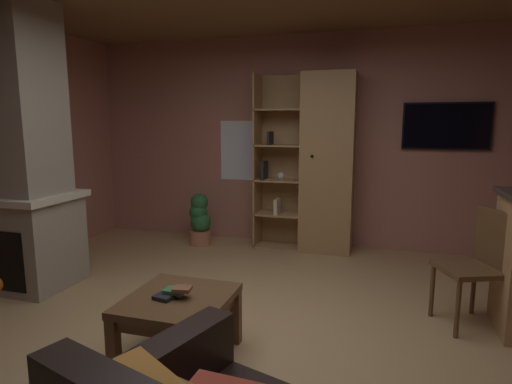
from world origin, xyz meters
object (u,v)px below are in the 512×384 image
(stone_fireplace, at_px, (18,163))
(coffee_table, at_px, (179,309))
(bookshelf_cabinet, at_px, (321,165))
(wall_mounted_tv, at_px, (446,126))
(dining_chair, at_px, (479,260))
(table_book_0, at_px, (164,297))
(table_book_2, at_px, (182,289))
(potted_floor_plant, at_px, (200,220))
(table_book_1, at_px, (175,291))

(stone_fireplace, distance_m, coffee_table, 2.33)
(bookshelf_cabinet, relative_size, wall_mounted_tv, 2.26)
(bookshelf_cabinet, relative_size, dining_chair, 2.34)
(table_book_0, bearing_deg, table_book_2, 20.27)
(coffee_table, relative_size, table_book_0, 5.85)
(table_book_2, distance_m, dining_chair, 2.26)
(bookshelf_cabinet, height_order, dining_chair, bookshelf_cabinet)
(table_book_0, relative_size, wall_mounted_tv, 0.13)
(table_book_0, bearing_deg, coffee_table, 39.85)
(stone_fireplace, distance_m, table_book_2, 2.32)
(bookshelf_cabinet, height_order, table_book_0, bookshelf_cabinet)
(dining_chair, relative_size, wall_mounted_tv, 0.96)
(potted_floor_plant, xyz_separation_m, wall_mounted_tv, (2.92, 0.41, 1.21))
(table_book_1, relative_size, table_book_2, 1.20)
(table_book_2, relative_size, wall_mounted_tv, 0.12)
(bookshelf_cabinet, distance_m, table_book_1, 2.88)
(wall_mounted_tv, bearing_deg, potted_floor_plant, -172.08)
(stone_fireplace, bearing_deg, table_book_2, -21.17)
(coffee_table, relative_size, potted_floor_plant, 1.06)
(coffee_table, bearing_deg, table_book_2, -23.99)
(potted_floor_plant, bearing_deg, bookshelf_cabinet, 7.33)
(coffee_table, bearing_deg, potted_floor_plant, 111.17)
(table_book_2, bearing_deg, coffee_table, 156.01)
(table_book_0, bearing_deg, potted_floor_plant, 109.41)
(table_book_1, bearing_deg, wall_mounted_tv, 56.74)
(table_book_2, xyz_separation_m, potted_floor_plant, (-1.03, 2.57, -0.18))
(coffee_table, height_order, potted_floor_plant, potted_floor_plant)
(wall_mounted_tv, bearing_deg, coffee_table, -123.10)
(table_book_0, distance_m, table_book_2, 0.13)
(bookshelf_cabinet, relative_size, coffee_table, 3.06)
(table_book_2, xyz_separation_m, wall_mounted_tv, (1.89, 2.98, 1.02))
(table_book_0, distance_m, dining_chair, 2.37)
(stone_fireplace, height_order, potted_floor_plant, stone_fireplace)
(table_book_0, height_order, dining_chair, dining_chair)
(potted_floor_plant, bearing_deg, table_book_2, -68.19)
(wall_mounted_tv, bearing_deg, bookshelf_cabinet, -171.44)
(table_book_0, xyz_separation_m, potted_floor_plant, (-0.92, 2.61, -0.13))
(wall_mounted_tv, bearing_deg, table_book_0, -123.52)
(dining_chair, bearing_deg, table_book_1, -150.94)
(table_book_0, height_order, table_book_1, table_book_1)
(stone_fireplace, bearing_deg, bookshelf_cabinet, 37.55)
(table_book_2, xyz_separation_m, dining_chair, (1.96, 1.13, 0.02))
(table_book_2, height_order, dining_chair, dining_chair)
(table_book_1, bearing_deg, dining_chair, 29.06)
(coffee_table, height_order, table_book_2, table_book_2)
(table_book_1, distance_m, dining_chair, 2.31)
(stone_fireplace, xyz_separation_m, bookshelf_cabinet, (2.56, 1.97, -0.13))
(table_book_1, distance_m, table_book_2, 0.06)
(table_book_0, bearing_deg, bookshelf_cabinet, 77.88)
(coffee_table, height_order, dining_chair, dining_chair)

